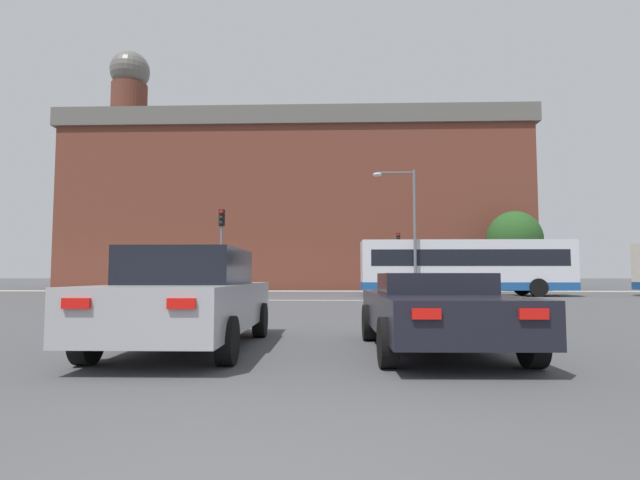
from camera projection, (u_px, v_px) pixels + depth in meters
stop_line_strip at (326, 300)px, 23.38m from camera, size 7.36×0.30×0.01m
far_pavement at (330, 291)px, 37.00m from camera, size 68.18×2.50×0.01m
brick_civic_building at (296, 205)px, 46.33m from camera, size 39.71×13.32×22.59m
car_saloon_left at (190, 298)px, 7.98m from camera, size 2.10×4.87×1.59m
car_roadster_right at (436, 310)px, 7.64m from camera, size 2.11×4.41×1.20m
bus_crossing_lead at (465, 266)px, 28.44m from camera, size 11.77×2.68×3.14m
traffic_light_near_left at (221, 239)px, 23.85m from camera, size 0.26×0.31×4.33m
traffic_light_far_right at (398, 252)px, 36.20m from camera, size 0.26×0.31×4.25m
street_lamp_junction at (407, 218)px, 27.15m from camera, size 2.34×0.36×6.95m
pedestrian_waiting at (237, 277)px, 37.35m from camera, size 0.46×0.37×1.79m
tree_by_building at (514, 240)px, 36.76m from camera, size 4.01×4.01×5.91m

